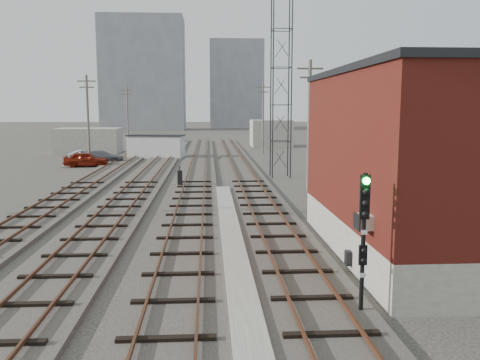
{
  "coord_description": "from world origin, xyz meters",
  "views": [
    {
      "loc": [
        -0.45,
        -6.94,
        5.68
      ],
      "look_at": [
        1.07,
        17.76,
        2.2
      ],
      "focal_mm": 38.0,
      "sensor_mm": 36.0,
      "label": 1
    }
  ],
  "objects": [
    {
      "name": "car_grey",
      "position": [
        -11.82,
        47.6,
        0.65
      ],
      "size": [
        4.71,
        2.48,
        1.3
      ],
      "primitive_type": "imported",
      "rotation": [
        0.0,
        0.0,
        1.72
      ],
      "color": "slate",
      "rests_on": "ground"
    },
    {
      "name": "track_mid_right",
      "position": [
        -1.5,
        39.0,
        0.11
      ],
      "size": [
        3.2,
        90.0,
        0.39
      ],
      "color": "#332D28",
      "rests_on": "ground"
    },
    {
      "name": "track_mid_left",
      "position": [
        -5.5,
        39.0,
        0.11
      ],
      "size": [
        3.2,
        90.0,
        0.39
      ],
      "color": "#332D28",
      "rests_on": "ground"
    },
    {
      "name": "apartment_right",
      "position": [
        8.0,
        150.0,
        13.0
      ],
      "size": [
        16.0,
        12.0,
        26.0
      ],
      "primitive_type": "cube",
      "color": "gray",
      "rests_on": "ground"
    },
    {
      "name": "site_trailer",
      "position": [
        -6.54,
        52.25,
        1.37
      ],
      "size": [
        6.83,
        3.87,
        2.71
      ],
      "rotation": [
        0.0,
        0.0,
        -0.17
      ],
      "color": "silver",
      "rests_on": "ground"
    },
    {
      "name": "utility_pole_right_b",
      "position": [
        6.5,
        58.0,
        4.8
      ],
      "size": [
        1.8,
        0.24,
        9.0
      ],
      "color": "#595147",
      "rests_on": "ground"
    },
    {
      "name": "lattice_tower",
      "position": [
        5.5,
        35.0,
        7.5
      ],
      "size": [
        1.6,
        1.6,
        15.0
      ],
      "color": "black",
      "rests_on": "ground"
    },
    {
      "name": "platform_curb",
      "position": [
        0.5,
        14.0,
        0.13
      ],
      "size": [
        0.9,
        28.0,
        0.26
      ],
      "primitive_type": "cube",
      "color": "gray",
      "rests_on": "ground"
    },
    {
      "name": "signal_mast",
      "position": [
        3.7,
        6.15,
        2.34
      ],
      "size": [
        0.4,
        0.41,
        3.99
      ],
      "color": "gray",
      "rests_on": "ground"
    },
    {
      "name": "apartment_left",
      "position": [
        -18.0,
        135.0,
        15.0
      ],
      "size": [
        22.0,
        14.0,
        30.0
      ],
      "primitive_type": "cube",
      "color": "gray",
      "rests_on": "ground"
    },
    {
      "name": "car_silver",
      "position": [
        -13.85,
        48.98,
        0.61
      ],
      "size": [
        3.91,
        2.43,
        1.22
      ],
      "primitive_type": "imported",
      "rotation": [
        0.0,
        0.0,
        1.9
      ],
      "color": "#95999C",
      "rests_on": "ground"
    },
    {
      "name": "ground",
      "position": [
        0.0,
        60.0,
        0.0
      ],
      "size": [
        320.0,
        320.0,
        0.0
      ],
      "primitive_type": "plane",
      "color": "#282621",
      "rests_on": "ground"
    },
    {
      "name": "brick_building",
      "position": [
        7.5,
        12.0,
        3.63
      ],
      "size": [
        6.54,
        12.2,
        7.22
      ],
      "color": "gray",
      "rests_on": "ground"
    },
    {
      "name": "switch_stand",
      "position": [
        -2.58,
        29.78,
        0.7
      ],
      "size": [
        0.4,
        0.4,
        1.47
      ],
      "rotation": [
        0.0,
        0.0,
        0.19
      ],
      "color": "black",
      "rests_on": "ground"
    },
    {
      "name": "shed_left",
      "position": [
        -16.0,
        60.0,
        1.6
      ],
      "size": [
        8.0,
        5.0,
        3.2
      ],
      "primitive_type": "cube",
      "color": "gray",
      "rests_on": "ground"
    },
    {
      "name": "track_left",
      "position": [
        -9.5,
        39.0,
        0.11
      ],
      "size": [
        3.2,
        90.0,
        0.39
      ],
      "color": "#332D28",
      "rests_on": "ground"
    },
    {
      "name": "utility_pole_left_c",
      "position": [
        -12.5,
        70.0,
        4.8
      ],
      "size": [
        1.8,
        0.24,
        9.0
      ],
      "color": "#595147",
      "rests_on": "ground"
    },
    {
      "name": "track_right",
      "position": [
        2.5,
        39.0,
        0.11
      ],
      "size": [
        3.2,
        90.0,
        0.39
      ],
      "color": "#332D28",
      "rests_on": "ground"
    },
    {
      "name": "shed_right",
      "position": [
        9.0,
        70.0,
        2.0
      ],
      "size": [
        6.0,
        6.0,
        4.0
      ],
      "primitive_type": "cube",
      "color": "gray",
      "rests_on": "ground"
    },
    {
      "name": "utility_pole_left_b",
      "position": [
        -12.5,
        45.0,
        4.8
      ],
      "size": [
        1.8,
        0.24,
        9.0
      ],
      "color": "#595147",
      "rests_on": "ground"
    },
    {
      "name": "car_red",
      "position": [
        -12.59,
        43.84,
        0.73
      ],
      "size": [
        4.46,
        2.18,
        1.47
      ],
      "primitive_type": "imported",
      "rotation": [
        0.0,
        0.0,
        1.68
      ],
      "color": "maroon",
      "rests_on": "ground"
    },
    {
      "name": "utility_pole_right_a",
      "position": [
        6.5,
        28.0,
        4.8
      ],
      "size": [
        1.8,
        0.24,
        9.0
      ],
      "color": "#595147",
      "rests_on": "ground"
    }
  ]
}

